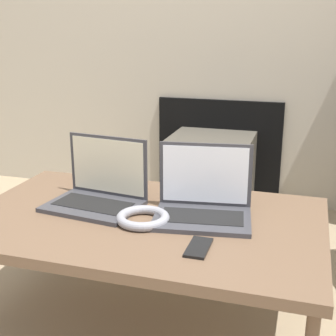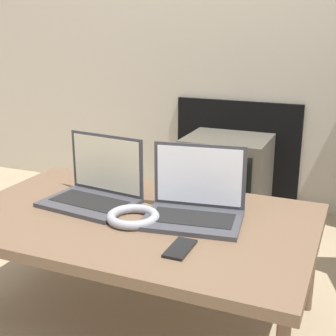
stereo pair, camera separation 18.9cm
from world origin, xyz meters
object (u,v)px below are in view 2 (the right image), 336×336
object	(u,v)px
laptop_right	(195,203)
headphones	(133,217)
laptop_left	(96,188)
tv	(226,176)
phone	(180,248)

from	to	relation	value
laptop_right	headphones	bearing A→B (deg)	-156.58
laptop_left	tv	xyz separation A→B (m)	(0.20, 1.11, -0.26)
headphones	laptop_left	bearing A→B (deg)	152.15
laptop_right	laptop_left	bearing A→B (deg)	171.74
laptop_right	phone	world-z (taller)	laptop_right
laptop_left	phone	distance (m)	0.51
laptop_left	headphones	size ratio (longest dim) A/B	1.96
laptop_left	tv	bearing A→B (deg)	87.01
laptop_left	laptop_right	world-z (taller)	same
laptop_right	phone	bearing A→B (deg)	-88.39
laptop_right	tv	bearing A→B (deg)	92.03
phone	laptop_left	bearing A→B (deg)	150.41
tv	laptop_left	bearing A→B (deg)	-100.05
laptop_left	phone	world-z (taller)	laptop_left
laptop_left	phone	size ratio (longest dim) A/B	2.64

